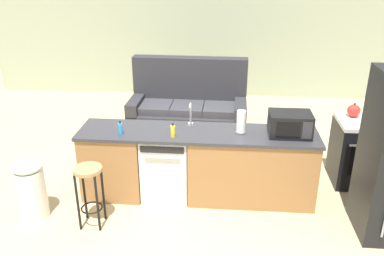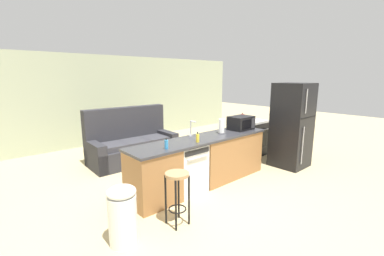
{
  "view_description": "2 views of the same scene",
  "coord_description": "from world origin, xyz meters",
  "px_view_note": "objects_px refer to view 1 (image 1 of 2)",
  "views": [
    {
      "loc": [
        0.46,
        -4.54,
        2.89
      ],
      "look_at": [
        0.06,
        0.21,
        0.86
      ],
      "focal_mm": 38.0,
      "sensor_mm": 36.0,
      "label": 1
    },
    {
      "loc": [
        -2.98,
        -3.26,
        1.99
      ],
      "look_at": [
        0.2,
        0.35,
        1.02
      ],
      "focal_mm": 24.0,
      "sensor_mm": 36.0,
      "label": 2
    }
  ],
  "objects_px": {
    "paper_towel_roll": "(241,122)",
    "couch": "(189,109)",
    "soap_bottle": "(173,131)",
    "microwave": "(290,124)",
    "dish_soap_bottle": "(120,129)",
    "dishwasher": "(166,165)",
    "trash_bin": "(31,188)",
    "stove_range": "(363,151)",
    "kettle": "(354,111)",
    "bar_stool": "(89,184)"
  },
  "relations": [
    {
      "from": "soap_bottle",
      "to": "microwave",
      "type": "bearing_deg",
      "value": 7.02
    },
    {
      "from": "stove_range",
      "to": "couch",
      "type": "xyz_separation_m",
      "value": [
        -2.51,
        1.59,
        -0.06
      ]
    },
    {
      "from": "couch",
      "to": "stove_range",
      "type": "bearing_deg",
      "value": -32.29
    },
    {
      "from": "dish_soap_bottle",
      "to": "trash_bin",
      "type": "distance_m",
      "value": 1.25
    },
    {
      "from": "dishwasher",
      "to": "paper_towel_roll",
      "type": "distance_m",
      "value": 1.11
    },
    {
      "from": "stove_range",
      "to": "couch",
      "type": "height_order",
      "value": "couch"
    },
    {
      "from": "bar_stool",
      "to": "couch",
      "type": "bearing_deg",
      "value": 73.39
    },
    {
      "from": "soap_bottle",
      "to": "kettle",
      "type": "bearing_deg",
      "value": 20.16
    },
    {
      "from": "dishwasher",
      "to": "couch",
      "type": "relative_size",
      "value": 0.42
    },
    {
      "from": "dishwasher",
      "to": "couch",
      "type": "bearing_deg",
      "value": 87.58
    },
    {
      "from": "dish_soap_bottle",
      "to": "couch",
      "type": "distance_m",
      "value": 2.44
    },
    {
      "from": "microwave",
      "to": "dish_soap_bottle",
      "type": "bearing_deg",
      "value": -175.61
    },
    {
      "from": "dishwasher",
      "to": "bar_stool",
      "type": "height_order",
      "value": "dishwasher"
    },
    {
      "from": "stove_range",
      "to": "dishwasher",
      "type": "bearing_deg",
      "value": -168.09
    },
    {
      "from": "microwave",
      "to": "paper_towel_roll",
      "type": "distance_m",
      "value": 0.58
    },
    {
      "from": "dish_soap_bottle",
      "to": "kettle",
      "type": "relative_size",
      "value": 0.86
    },
    {
      "from": "soap_bottle",
      "to": "couch",
      "type": "xyz_separation_m",
      "value": [
        -0.03,
        2.31,
        -0.58
      ]
    },
    {
      "from": "couch",
      "to": "paper_towel_roll",
      "type": "bearing_deg",
      "value": -68.54
    },
    {
      "from": "dishwasher",
      "to": "soap_bottle",
      "type": "xyz_separation_m",
      "value": [
        0.12,
        -0.17,
        0.55
      ]
    },
    {
      "from": "couch",
      "to": "dishwasher",
      "type": "bearing_deg",
      "value": -92.42
    },
    {
      "from": "microwave",
      "to": "dish_soap_bottle",
      "type": "xyz_separation_m",
      "value": [
        -2.02,
        -0.15,
        -0.07
      ]
    },
    {
      "from": "dishwasher",
      "to": "kettle",
      "type": "height_order",
      "value": "kettle"
    },
    {
      "from": "bar_stool",
      "to": "soap_bottle",
      "type": "bearing_deg",
      "value": 32.19
    },
    {
      "from": "dish_soap_bottle",
      "to": "stove_range",
      "type": "bearing_deg",
      "value": 12.73
    },
    {
      "from": "soap_bottle",
      "to": "bar_stool",
      "type": "bearing_deg",
      "value": -147.81
    },
    {
      "from": "trash_bin",
      "to": "paper_towel_roll",
      "type": "bearing_deg",
      "value": 14.76
    },
    {
      "from": "stove_range",
      "to": "trash_bin",
      "type": "height_order",
      "value": "stove_range"
    },
    {
      "from": "kettle",
      "to": "paper_towel_roll",
      "type": "bearing_deg",
      "value": -156.36
    },
    {
      "from": "dishwasher",
      "to": "trash_bin",
      "type": "height_order",
      "value": "dishwasher"
    },
    {
      "from": "couch",
      "to": "kettle",
      "type": "bearing_deg",
      "value": -31.84
    },
    {
      "from": "microwave",
      "to": "couch",
      "type": "distance_m",
      "value": 2.64
    },
    {
      "from": "paper_towel_roll",
      "to": "soap_bottle",
      "type": "distance_m",
      "value": 0.83
    },
    {
      "from": "microwave",
      "to": "dish_soap_bottle",
      "type": "distance_m",
      "value": 2.03
    },
    {
      "from": "soap_bottle",
      "to": "dish_soap_bottle",
      "type": "distance_m",
      "value": 0.64
    },
    {
      "from": "dishwasher",
      "to": "bar_stool",
      "type": "relative_size",
      "value": 1.14
    },
    {
      "from": "microwave",
      "to": "trash_bin",
      "type": "bearing_deg",
      "value": -168.32
    },
    {
      "from": "dishwasher",
      "to": "couch",
      "type": "height_order",
      "value": "couch"
    },
    {
      "from": "paper_towel_roll",
      "to": "couch",
      "type": "distance_m",
      "value": 2.36
    },
    {
      "from": "couch",
      "to": "soap_bottle",
      "type": "bearing_deg",
      "value": -89.33
    },
    {
      "from": "kettle",
      "to": "couch",
      "type": "bearing_deg",
      "value": 148.16
    },
    {
      "from": "trash_bin",
      "to": "stove_range",
      "type": "bearing_deg",
      "value": 15.91
    },
    {
      "from": "stove_range",
      "to": "microwave",
      "type": "relative_size",
      "value": 1.8
    },
    {
      "from": "kettle",
      "to": "couch",
      "type": "distance_m",
      "value": 2.82
    },
    {
      "from": "microwave",
      "to": "couch",
      "type": "xyz_separation_m",
      "value": [
        -1.41,
        2.14,
        -0.65
      ]
    },
    {
      "from": "couch",
      "to": "dish_soap_bottle",
      "type": "bearing_deg",
      "value": -104.88
    },
    {
      "from": "kettle",
      "to": "bar_stool",
      "type": "relative_size",
      "value": 0.28
    },
    {
      "from": "soap_bottle",
      "to": "kettle",
      "type": "distance_m",
      "value": 2.47
    },
    {
      "from": "dish_soap_bottle",
      "to": "bar_stool",
      "type": "bearing_deg",
      "value": -113.22
    },
    {
      "from": "soap_bottle",
      "to": "kettle",
      "type": "height_order",
      "value": "kettle"
    },
    {
      "from": "dish_soap_bottle",
      "to": "trash_bin",
      "type": "bearing_deg",
      "value": -154.78
    }
  ]
}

